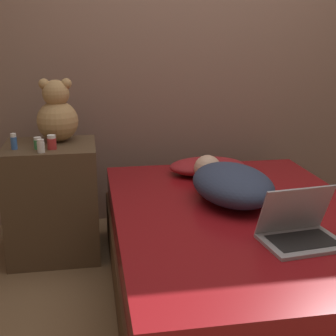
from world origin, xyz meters
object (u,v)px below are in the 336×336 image
person_lying (231,183)px  teddy_bear (57,114)px  bottle_white (41,146)px  laptop (299,230)px  bottle_green (38,143)px  pillow (207,166)px  bottle_red (52,142)px  bottle_blue (14,142)px

person_lying → teddy_bear: (-0.93, 0.59, 0.30)m
teddy_bear → bottle_white: (-0.08, -0.27, -0.13)m
laptop → bottle_green: (-1.18, 0.96, 0.21)m
pillow → bottle_green: (-1.03, -0.09, 0.21)m
teddy_bear → bottle_red: 0.24m
person_lying → laptop: bearing=-82.8°
bottle_white → bottle_blue: bottle_blue is taller
pillow → person_lying: 0.49m
pillow → person_lying: (0.01, -0.49, 0.04)m
bottle_blue → bottle_red: (0.21, -0.03, -0.00)m
teddy_bear → laptop: bearing=-46.9°
laptop → bottle_blue: 1.65m
pillow → teddy_bear: 0.99m
teddy_bear → bottle_red: (-0.03, -0.21, -0.13)m
person_lying → laptop: laptop is taller
laptop → teddy_bear: 1.60m
pillow → bottle_green: size_ratio=7.04×
bottle_red → bottle_green: size_ratio=1.19×
pillow → bottle_blue: bottle_blue is taller
bottle_white → bottle_blue: size_ratio=0.81×
bottle_red → bottle_white: bearing=-129.0°
pillow → bottle_blue: size_ratio=5.27×
pillow → bottle_blue: (-1.17, -0.07, 0.22)m
bottle_blue → bottle_red: 0.22m
laptop → bottle_red: bottle_red is taller
bottle_blue → bottle_green: size_ratio=1.34×
bottle_white → laptop: bearing=-37.0°
person_lying → bottle_blue: bearing=153.4°
pillow → laptop: laptop is taller
bottle_red → bottle_green: (-0.08, 0.02, -0.01)m
teddy_bear → person_lying: bearing=-32.2°
laptop → bottle_green: size_ratio=5.21×
laptop → teddy_bear: bearing=126.7°
bottle_red → teddy_bear: bearing=82.4°
person_lying → bottle_green: (-1.04, 0.40, 0.17)m
pillow → bottle_white: 1.04m
laptop → bottle_red: (-1.10, 0.94, 0.22)m
teddy_bear → bottle_white: size_ratio=5.09×
laptop → bottle_white: size_ratio=4.81×
bottle_white → bottle_red: (0.06, 0.07, 0.00)m
person_lying → teddy_bear: bearing=140.6°
bottle_white → bottle_red: bearing=51.0°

